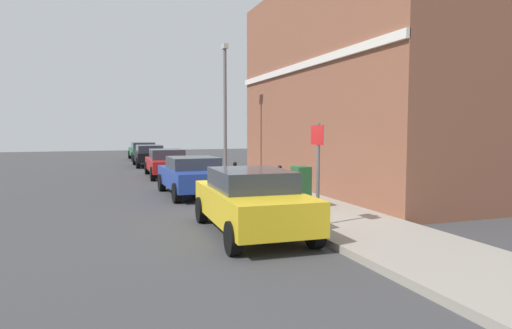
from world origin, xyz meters
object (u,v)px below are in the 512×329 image
Objects in this scene: car_green at (143,150)px; car_blue at (193,175)px; utility_cabinet at (301,189)px; bollard_far_kerb at (235,176)px; lamppost at (225,106)px; car_red at (167,162)px; street_sign at (318,159)px; bollard_near_cabinet at (280,181)px; car_yellow at (251,200)px; car_black at (149,155)px.

car_blue is at bearing 179.38° from car_green.
car_green is at bearing 95.11° from utility_cabinet.
bollard_far_kerb is 0.18× the size of lamppost.
street_sign is at bearing -172.23° from car_red.
car_red is 9.31m from bollard_near_cabinet.
bollard_near_cabinet is (2.20, 3.71, -0.05)m from car_yellow.
car_green is 0.74× the size of lamppost.
lamppost reaches higher than car_blue.
utility_cabinet is (2.31, -17.42, -0.03)m from car_black.
car_green is (0.03, 12.89, 0.01)m from car_red.
car_yellow is 4.08× the size of bollard_far_kerb.
street_sign reaches higher than utility_cabinet.
utility_cabinet is 1.11× the size of bollard_near_cabinet.
street_sign is (1.46, -0.33, 0.90)m from car_yellow.
car_red is 4.84m from lamppost.
car_yellow is 1.07× the size of car_black.
street_sign is (1.68, -19.67, 0.95)m from car_black.
street_sign is 9.65m from lamppost.
street_sign is (0.16, -6.01, 0.96)m from bollard_far_kerb.
lamppost is (2.13, -10.17, 2.59)m from car_black.
street_sign is at bearing -175.04° from car_black.
car_black is 17.58m from utility_cabinet.
car_yellow is at bearing -101.82° from lamppost.
car_black is at bearing 177.76° from car_green.
street_sign is at bearing -105.79° from utility_cabinet.
bollard_far_kerb is (1.36, -7.07, 0.01)m from car_red.
car_yellow is at bearing -137.60° from utility_cabinet.
car_blue is at bearing 131.95° from bollard_near_cabinet.
car_black is at bearing 96.36° from bollard_far_kerb.
car_black is 3.43× the size of utility_cabinet.
car_blue is 6.51m from car_red.
car_red is 4.21× the size of bollard_far_kerb.
car_green is at bearing 96.72° from lamppost.
lamppost reaches higher than utility_cabinet.
utility_cabinet is 1.80m from bollard_near_cabinet.
car_green is at bearing -1.66° from car_blue.
bollard_far_kerb is (1.33, -19.96, -0.01)m from car_green.
street_sign is at bearing -92.74° from lamppost.
street_sign is (1.49, -25.97, 0.95)m from car_green.
car_blue is 1.48m from bollard_far_kerb.
car_blue reaches higher than car_red.
lamppost reaches higher than bollard_far_kerb.
car_black is (-0.21, 19.34, -0.05)m from car_yellow.
street_sign is (1.51, -13.07, 0.96)m from car_red.
lamppost is at bearing 87.26° from street_sign.
lamppost reaches higher than bollard_near_cabinet.
bollard_far_kerb is at bearing -176.68° from car_green.
utility_cabinet reaches higher than bollard_far_kerb.
car_yellow is 1.84× the size of street_sign.
bollard_far_kerb is at bearing -11.33° from car_yellow.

